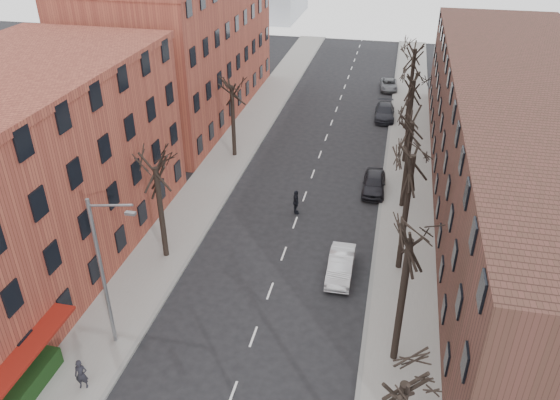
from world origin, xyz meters
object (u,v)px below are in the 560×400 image
Objects in this scene: silver_sedan at (341,265)px; parked_car_mid at (385,112)px; parked_car_near at (374,183)px; pedestrian_a at (81,375)px.

silver_sedan is 27.87m from parked_car_mid.
parked_car_mid is (1.30, 27.84, -0.00)m from silver_sedan.
silver_sedan is at bearing -97.31° from parked_car_near.
parked_car_near reaches higher than parked_car_mid.
pedestrian_a reaches higher than parked_car_near.
silver_sedan is at bearing -94.85° from parked_car_mid.
silver_sedan is 16.29m from pedestrian_a.
parked_car_near is at bearing 44.53° from pedestrian_a.
parked_car_near is 26.46m from pedestrian_a.
silver_sedan is at bearing 29.25° from pedestrian_a.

